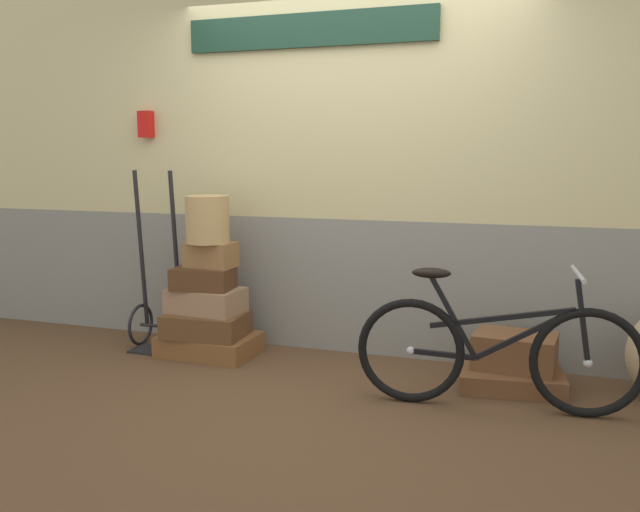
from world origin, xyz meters
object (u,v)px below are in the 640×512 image
at_px(suitcase_3, 203,278).
at_px(suitcase_5, 511,379).
at_px(suitcase_0, 210,344).
at_px(suitcase_1, 206,324).
at_px(suitcase_6, 515,351).
at_px(bicycle, 495,352).
at_px(luggage_trolley, 159,309).
at_px(wicker_basket, 207,219).
at_px(suitcase_4, 211,255).
at_px(suitcase_2, 206,300).

relative_size(suitcase_3, suitcase_5, 0.67).
distance_m(suitcase_0, suitcase_1, 0.16).
height_order(suitcase_1, suitcase_6, suitcase_6).
relative_size(suitcase_6, bicycle, 0.31).
bearing_deg(suitcase_5, suitcase_1, 173.42).
bearing_deg(suitcase_1, suitcase_0, 80.56).
bearing_deg(suitcase_0, luggage_trolley, 178.23).
bearing_deg(wicker_basket, suitcase_3, -159.42).
bearing_deg(suitcase_3, wicker_basket, 14.75).
bearing_deg(suitcase_1, bicycle, -13.79).
bearing_deg(suitcase_1, suitcase_6, -1.87).
xyz_separation_m(suitcase_0, suitcase_1, (-0.00, -0.03, 0.16)).
relative_size(luggage_trolley, bicycle, 0.84).
height_order(suitcase_3, suitcase_6, suitcase_3).
bearing_deg(suitcase_6, luggage_trolley, -174.39).
xyz_separation_m(suitcase_3, suitcase_4, (0.04, 0.04, 0.17)).
height_order(suitcase_4, suitcase_6, suitcase_4).
distance_m(suitcase_3, wicker_basket, 0.42).
bearing_deg(suitcase_3, suitcase_2, 77.64).
height_order(suitcase_2, suitcase_4, suitcase_4).
bearing_deg(suitcase_1, suitcase_2, 109.13).
xyz_separation_m(suitcase_1, bicycle, (2.03, -0.38, 0.10)).
xyz_separation_m(suitcase_0, suitcase_2, (-0.02, -0.00, 0.33)).
distance_m(suitcase_1, suitcase_4, 0.50).
distance_m(suitcase_0, suitcase_3, 0.49).
bearing_deg(luggage_trolley, suitcase_2, -4.88).
bearing_deg(suitcase_0, suitcase_4, 31.28).
bearing_deg(suitcase_2, bicycle, -7.05).
xyz_separation_m(suitcase_1, wicker_basket, (0.02, 0.02, 0.75)).
relative_size(suitcase_5, suitcase_6, 1.28).
bearing_deg(suitcase_0, suitcase_1, -93.97).
bearing_deg(luggage_trolley, suitcase_6, -0.44).
bearing_deg(luggage_trolley, suitcase_1, -8.81).
bearing_deg(suitcase_4, bicycle, -9.02).
bearing_deg(suitcase_6, suitcase_0, -173.64).
xyz_separation_m(wicker_basket, bicycle, (2.01, -0.40, -0.65)).
height_order(suitcase_0, suitcase_3, suitcase_3).
xyz_separation_m(suitcase_3, suitcase_5, (2.12, -0.01, -0.50)).
relative_size(suitcase_0, suitcase_3, 1.62).
height_order(suitcase_2, wicker_basket, wicker_basket).
height_order(suitcase_0, suitcase_4, suitcase_4).
bearing_deg(suitcase_1, wicker_basket, 35.27).
bearing_deg(suitcase_4, suitcase_0, -147.96).
bearing_deg(wicker_basket, suitcase_4, 81.46).
xyz_separation_m(suitcase_3, wicker_basket, (0.04, 0.01, 0.42)).
bearing_deg(suitcase_6, wicker_basket, -173.18).
height_order(suitcase_0, suitcase_6, suitcase_6).
distance_m(suitcase_5, wicker_basket, 2.28).
xyz_separation_m(suitcase_0, suitcase_5, (2.10, -0.04, -0.01)).
bearing_deg(suitcase_4, suitcase_2, -153.42).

